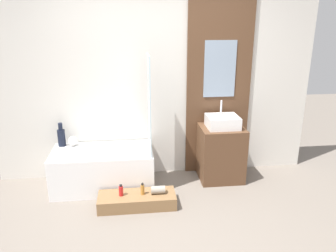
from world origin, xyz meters
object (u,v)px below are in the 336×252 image
object	(u,v)px
vase_round_light	(73,141)
bottle_soap_secondary	(143,189)
sink	(222,122)
vase_tall_dark	(61,137)
bottle_soap_primary	(121,191)
wooden_step_bench	(137,200)
bathtub	(103,169)

from	to	relation	value
vase_round_light	bottle_soap_secondary	size ratio (longest dim) A/B	0.89
sink	bottle_soap_secondary	distance (m)	1.35
vase_tall_dark	bottle_soap_primary	distance (m)	1.14
sink	bottle_soap_primary	world-z (taller)	sink
wooden_step_bench	bottle_soap_primary	size ratio (longest dim) A/B	6.43
vase_round_light	bottle_soap_secondary	world-z (taller)	vase_round_light
sink	vase_round_light	distance (m)	1.94
vase_round_light	bathtub	bearing A→B (deg)	-28.93
bathtub	sink	xyz separation A→B (m)	(1.54, 0.06, 0.55)
wooden_step_bench	vase_tall_dark	xyz separation A→B (m)	(-0.93, 0.75, 0.55)
wooden_step_bench	sink	distance (m)	1.47
vase_round_light	sink	bearing A→B (deg)	-4.55
bathtub	wooden_step_bench	world-z (taller)	bathtub
sink	bottle_soap_secondary	size ratio (longest dim) A/B	2.82
vase_tall_dark	vase_round_light	bearing A→B (deg)	-5.94
vase_round_light	wooden_step_bench	bearing A→B (deg)	-42.84
bathtub	vase_tall_dark	distance (m)	0.68
bathtub	sink	size ratio (longest dim) A/B	3.11
wooden_step_bench	vase_round_light	bearing A→B (deg)	137.16
bottle_soap_secondary	bathtub	bearing A→B (deg)	132.26
bathtub	wooden_step_bench	bearing A→B (deg)	-52.01
vase_tall_dark	vase_round_light	size ratio (longest dim) A/B	2.44
wooden_step_bench	vase_tall_dark	size ratio (longest dim) A/B	2.88
bottle_soap_primary	bottle_soap_secondary	xyz separation A→B (m)	(0.24, -0.00, 0.00)
bathtub	vase_round_light	world-z (taller)	vase_round_light
wooden_step_bench	vase_tall_dark	distance (m)	1.31
sink	bottle_soap_primary	xyz separation A→B (m)	(-1.31, -0.58, -0.59)
bathtub	bottle_soap_primary	xyz separation A→B (m)	(0.23, -0.52, -0.04)
wooden_step_bench	bottle_soap_primary	xyz separation A→B (m)	(-0.18, 0.00, 0.14)
vase_tall_dark	bottle_soap_secondary	world-z (taller)	vase_tall_dark
bottle_soap_secondary	vase_tall_dark	bearing A→B (deg)	143.19
vase_tall_dark	vase_round_light	xyz separation A→B (m)	(0.14, -0.01, -0.06)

